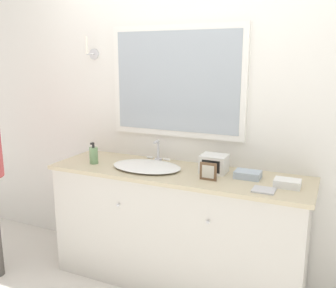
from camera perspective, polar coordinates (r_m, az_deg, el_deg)
name	(u,v)px	position (r m, az deg, el deg)	size (l,w,h in m)	color
wall_back	(192,114)	(2.97, 3.69, 4.52)	(8.00, 0.18, 2.55)	white
vanity_counter	(176,227)	(2.93, 1.29, -12.60)	(1.95, 0.57, 0.90)	beige
sink_basin	(147,166)	(2.84, -3.22, -3.34)	(0.54, 0.41, 0.18)	white
soap_bottle	(94,155)	(3.01, -11.26, -1.68)	(0.07, 0.07, 0.17)	#709966
appliance_box	(214,164)	(2.74, 7.02, -3.01)	(0.19, 0.16, 0.13)	white
picture_frame	(208,172)	(2.57, 6.15, -4.19)	(0.12, 0.01, 0.12)	brown
hand_towel_near_sink	(287,183)	(2.55, 17.73, -5.72)	(0.17, 0.12, 0.05)	white
hand_towel_far_corner	(248,175)	(2.67, 12.06, -4.58)	(0.18, 0.13, 0.05)	#A8B7C6
metal_tray	(264,190)	(2.45, 14.40, -6.81)	(0.14, 0.13, 0.01)	silver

